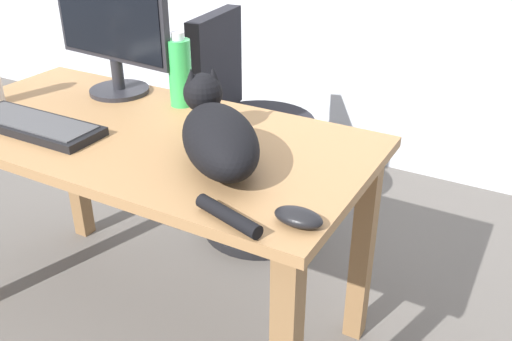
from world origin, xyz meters
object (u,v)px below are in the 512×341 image
monitor (112,26)px  spray_bottle (180,72)px  keyboard (34,125)px  office_chair (248,145)px  computer_mouse (298,217)px  cat (218,135)px

monitor → spray_bottle: 0.28m
keyboard → spray_bottle: size_ratio=1.87×
office_chair → spray_bottle: bearing=-89.4°
keyboard → spray_bottle: spray_bottle is taller
spray_bottle → office_chair: bearing=90.6°
computer_mouse → spray_bottle: 0.78m
office_chair → computer_mouse: bearing=-54.3°
keyboard → computer_mouse: bearing=-5.2°
cat → computer_mouse: size_ratio=4.18×
computer_mouse → office_chair: bearing=125.7°
keyboard → cat: size_ratio=0.96×
monitor → cat: bearing=-25.8°
monitor → keyboard: monitor is taller
monitor → keyboard: bearing=-91.2°
monitor → cat: monitor is taller
office_chair → computer_mouse: size_ratio=8.29×
office_chair → monitor: 0.75m
cat → spray_bottle: bearing=138.1°
office_chair → monitor: (-0.25, -0.44, 0.55)m
keyboard → spray_bottle: (0.26, 0.37, 0.10)m
office_chair → computer_mouse: 1.14m
cat → computer_mouse: 0.35m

